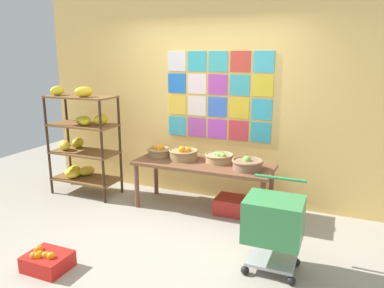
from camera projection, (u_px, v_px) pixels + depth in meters
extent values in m
plane|color=gray|center=(160.00, 243.00, 3.97)|extent=(9.01, 9.01, 0.00)
cube|color=#EDC066|center=(210.00, 94.00, 5.00)|extent=(5.19, 0.06, 2.94)
cube|color=silver|center=(177.00, 61.00, 5.05)|extent=(0.27, 0.01, 0.27)
cube|color=#34A7B2|center=(197.00, 61.00, 4.94)|extent=(0.27, 0.01, 0.27)
cube|color=teal|center=(218.00, 61.00, 4.83)|extent=(0.27, 0.01, 0.27)
cube|color=#C63C2E|center=(240.00, 62.00, 4.71)|extent=(0.27, 0.01, 0.27)
cube|color=#40ACBB|center=(264.00, 62.00, 4.60)|extent=(0.27, 0.01, 0.27)
cube|color=blue|center=(177.00, 83.00, 5.12)|extent=(0.27, 0.01, 0.27)
cube|color=silver|center=(197.00, 84.00, 5.01)|extent=(0.27, 0.01, 0.27)
cube|color=#AD43A6|center=(218.00, 85.00, 4.90)|extent=(0.27, 0.01, 0.27)
cube|color=teal|center=(240.00, 85.00, 4.78)|extent=(0.27, 0.01, 0.27)
cube|color=gold|center=(263.00, 86.00, 4.67)|extent=(0.27, 0.01, 0.27)
cube|color=yellow|center=(177.00, 105.00, 5.19)|extent=(0.27, 0.01, 0.27)
cube|color=silver|center=(197.00, 106.00, 5.08)|extent=(0.27, 0.01, 0.27)
cube|color=blue|center=(217.00, 107.00, 4.97)|extent=(0.27, 0.01, 0.27)
cube|color=gold|center=(239.00, 108.00, 4.85)|extent=(0.27, 0.01, 0.27)
cube|color=#37A7C0|center=(262.00, 109.00, 4.74)|extent=(0.27, 0.01, 0.27)
cube|color=#3EA7C1|center=(177.00, 126.00, 5.27)|extent=(0.27, 0.01, 0.27)
cube|color=#A549A5|center=(197.00, 127.00, 5.15)|extent=(0.27, 0.01, 0.27)
cube|color=#AB45BC|center=(217.00, 129.00, 5.04)|extent=(0.27, 0.01, 0.27)
cube|color=#C73642|center=(238.00, 131.00, 4.92)|extent=(0.27, 0.01, 0.27)
cube|color=teal|center=(261.00, 132.00, 4.81)|extent=(0.27, 0.01, 0.27)
cylinder|color=#372115|center=(48.00, 146.00, 5.26)|extent=(0.04, 0.04, 1.43)
cylinder|color=#372115|center=(102.00, 153.00, 4.90)|extent=(0.04, 0.04, 1.43)
cylinder|color=#372115|center=(68.00, 140.00, 5.64)|extent=(0.04, 0.04, 1.43)
cylinder|color=#372115|center=(120.00, 146.00, 5.28)|extent=(0.04, 0.04, 1.43)
cube|color=brown|center=(86.00, 179.00, 5.38)|extent=(0.97, 0.46, 0.03)
ellipsoid|color=yellow|center=(74.00, 174.00, 5.36)|extent=(0.20, 0.25, 0.13)
ellipsoid|color=yellow|center=(71.00, 173.00, 5.39)|extent=(0.33, 0.26, 0.13)
ellipsoid|color=yellow|center=(74.00, 171.00, 5.48)|extent=(0.23, 0.32, 0.15)
ellipsoid|color=yellow|center=(86.00, 171.00, 5.48)|extent=(0.26, 0.30, 0.13)
cube|color=brown|center=(85.00, 152.00, 5.29)|extent=(0.97, 0.46, 0.02)
ellipsoid|color=yellow|center=(78.00, 143.00, 5.50)|extent=(0.16, 0.24, 0.15)
ellipsoid|color=yellow|center=(64.00, 145.00, 5.36)|extent=(0.26, 0.23, 0.15)
cube|color=brown|center=(83.00, 125.00, 5.20)|extent=(0.97, 0.46, 0.02)
ellipsoid|color=yellow|center=(101.00, 120.00, 5.13)|extent=(0.15, 0.27, 0.15)
ellipsoid|color=gold|center=(83.00, 120.00, 5.20)|extent=(0.27, 0.27, 0.11)
ellipsoid|color=yellow|center=(85.00, 121.00, 5.09)|extent=(0.31, 0.31, 0.13)
cube|color=brown|center=(81.00, 97.00, 5.10)|extent=(0.97, 0.46, 0.02)
ellipsoid|color=yellow|center=(84.00, 92.00, 4.94)|extent=(0.28, 0.27, 0.14)
ellipsoid|color=yellow|center=(57.00, 91.00, 5.15)|extent=(0.13, 0.24, 0.13)
cube|color=brown|center=(203.00, 165.00, 4.71)|extent=(1.80, 0.66, 0.04)
cylinder|color=brown|center=(137.00, 186.00, 4.86)|extent=(0.06, 0.06, 0.60)
cylinder|color=brown|center=(262.00, 205.00, 4.23)|extent=(0.06, 0.06, 0.60)
cylinder|color=brown|center=(156.00, 174.00, 5.34)|extent=(0.06, 0.06, 0.60)
cylinder|color=brown|center=(271.00, 190.00, 4.71)|extent=(0.06, 0.06, 0.60)
cylinder|color=#A78057|center=(219.00, 158.00, 4.74)|extent=(0.35, 0.35, 0.10)
torus|color=tan|center=(219.00, 155.00, 4.73)|extent=(0.37, 0.37, 0.02)
sphere|color=#6BAB43|center=(217.00, 154.00, 4.73)|extent=(0.08, 0.08, 0.08)
sphere|color=#69BA48|center=(222.00, 155.00, 4.66)|extent=(0.08, 0.08, 0.08)
sphere|color=#7EB340|center=(223.00, 156.00, 4.63)|extent=(0.07, 0.07, 0.07)
sphere|color=#7FB749|center=(219.00, 155.00, 4.68)|extent=(0.08, 0.08, 0.08)
cylinder|color=#A4834D|center=(159.00, 153.00, 5.05)|extent=(0.30, 0.30, 0.09)
torus|color=#9C7E52|center=(159.00, 149.00, 5.04)|extent=(0.33, 0.33, 0.03)
sphere|color=orange|center=(161.00, 148.00, 5.04)|extent=(0.09, 0.09, 0.09)
sphere|color=orange|center=(155.00, 147.00, 5.08)|extent=(0.08, 0.08, 0.08)
sphere|color=orange|center=(159.00, 149.00, 5.03)|extent=(0.08, 0.08, 0.08)
cylinder|color=#86614A|center=(247.00, 165.00, 4.43)|extent=(0.35, 0.35, 0.11)
torus|color=#8A6545|center=(247.00, 161.00, 4.41)|extent=(0.38, 0.38, 0.03)
sphere|color=#6CC143|center=(248.00, 160.00, 4.42)|extent=(0.09, 0.09, 0.09)
sphere|color=#69BE3F|center=(247.00, 160.00, 4.41)|extent=(0.09, 0.09, 0.09)
sphere|color=#73BE43|center=(246.00, 159.00, 4.46)|extent=(0.08, 0.08, 0.08)
cylinder|color=#9B7C4A|center=(183.00, 155.00, 4.87)|extent=(0.37, 0.37, 0.12)
torus|color=#997A50|center=(183.00, 151.00, 4.86)|extent=(0.39, 0.39, 0.02)
sphere|color=orange|center=(186.00, 151.00, 4.79)|extent=(0.07, 0.07, 0.07)
sphere|color=orange|center=(187.00, 149.00, 4.88)|extent=(0.07, 0.07, 0.07)
sphere|color=orange|center=(188.00, 150.00, 4.84)|extent=(0.08, 0.08, 0.08)
sphere|color=orange|center=(181.00, 151.00, 4.82)|extent=(0.07, 0.07, 0.07)
sphere|color=orange|center=(182.00, 150.00, 4.80)|extent=(0.10, 0.10, 0.10)
cube|color=red|center=(233.00, 205.00, 4.71)|extent=(0.43, 0.35, 0.21)
cube|color=red|center=(48.00, 262.00, 3.48)|extent=(0.40, 0.33, 0.15)
sphere|color=orange|center=(40.00, 255.00, 3.43)|extent=(0.08, 0.08, 0.08)
sphere|color=orange|center=(46.00, 255.00, 3.44)|extent=(0.07, 0.07, 0.07)
sphere|color=orange|center=(45.00, 255.00, 3.42)|extent=(0.07, 0.07, 0.07)
sphere|color=orange|center=(38.00, 256.00, 3.41)|extent=(0.09, 0.09, 0.09)
sphere|color=orange|center=(34.00, 256.00, 3.41)|extent=(0.08, 0.08, 0.08)
sphere|color=orange|center=(51.00, 256.00, 3.40)|extent=(0.08, 0.08, 0.08)
sphere|color=orange|center=(40.00, 249.00, 3.55)|extent=(0.08, 0.08, 0.08)
sphere|color=orange|center=(39.00, 249.00, 3.54)|extent=(0.09, 0.09, 0.09)
sphere|color=black|center=(245.00, 270.00, 3.40)|extent=(0.08, 0.08, 0.08)
sphere|color=black|center=(291.00, 281.00, 3.24)|extent=(0.08, 0.08, 0.08)
sphere|color=black|center=(253.00, 253.00, 3.69)|extent=(0.08, 0.08, 0.08)
sphere|color=black|center=(296.00, 262.00, 3.54)|extent=(0.08, 0.08, 0.08)
cube|color=#A5A8AD|center=(271.00, 260.00, 3.45)|extent=(0.44, 0.35, 0.03)
cube|color=#368347|center=(274.00, 219.00, 3.36)|extent=(0.52, 0.43, 0.39)
cylinder|color=#368347|center=(280.00, 178.00, 3.50)|extent=(0.49, 0.03, 0.03)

